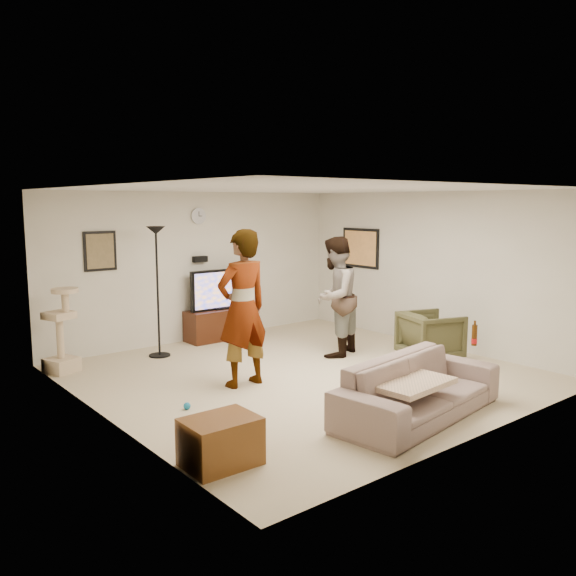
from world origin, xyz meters
TOP-DOWN VIEW (x-y plane):
  - floor at (0.00, 0.00)m, footprint 5.50×5.50m
  - ceiling at (0.00, 0.00)m, footprint 5.50×5.50m
  - wall_back at (0.00, 2.75)m, footprint 5.50×0.04m
  - wall_front at (0.00, -2.75)m, footprint 5.50×0.04m
  - wall_left at (-2.75, 0.00)m, footprint 0.04×5.50m
  - wall_right at (2.75, 0.00)m, footprint 0.04×5.50m
  - wall_clock at (0.00, 2.72)m, footprint 0.26×0.04m
  - wall_speaker at (0.00, 2.69)m, footprint 0.25×0.10m
  - picture_back at (-1.70, 2.73)m, footprint 0.42×0.03m
  - picture_right at (2.73, 1.60)m, footprint 0.03×0.78m
  - tv_stand at (0.29, 2.50)m, footprint 1.25×0.45m
  - console_box at (0.40, 2.11)m, footprint 0.40×0.30m
  - tv at (0.29, 2.50)m, footprint 1.15×0.08m
  - tv_screen at (0.29, 2.46)m, footprint 1.06×0.01m
  - floor_lamp at (-1.08, 2.12)m, footprint 0.32×0.32m
  - cat_tree at (-2.53, 2.19)m, footprint 0.48×0.48m
  - person_left at (-0.91, 0.12)m, footprint 0.74×0.50m
  - person_right at (1.03, 0.47)m, footprint 1.09×0.98m
  - sofa at (-0.08, -2.02)m, footprint 2.30×1.16m
  - throw_blanket at (-0.29, -2.02)m, footprint 0.96×0.78m
  - beer_bottle at (0.94, -2.02)m, footprint 0.06×0.06m
  - armchair at (1.97, -0.60)m, footprint 0.99×0.97m
  - side_table at (-2.40, -1.67)m, footprint 0.66×0.50m
  - toy_ball at (-1.93, -0.23)m, footprint 0.08×0.08m

SIDE VIEW (x-z plane):
  - floor at x=0.00m, z-range -0.02..0.00m
  - console_box at x=0.40m, z-range 0.00..0.07m
  - toy_ball at x=-1.93m, z-range 0.00..0.08m
  - side_table at x=-2.40m, z-range 0.00..0.43m
  - tv_stand at x=0.29m, z-range 0.00..0.52m
  - sofa at x=-0.08m, z-range 0.00..0.64m
  - armchair at x=1.97m, z-range 0.00..0.72m
  - throw_blanket at x=-0.29m, z-range 0.40..0.46m
  - cat_tree at x=-2.53m, z-range 0.00..1.18m
  - beer_bottle at x=0.94m, z-range 0.64..0.89m
  - tv at x=0.29m, z-range 0.52..1.20m
  - tv_screen at x=0.29m, z-range 0.56..1.16m
  - person_right at x=1.03m, z-range 0.00..1.82m
  - floor_lamp at x=-1.08m, z-range 0.00..1.97m
  - person_left at x=-0.91m, z-range 0.00..2.00m
  - wall_back at x=0.00m, z-range 0.00..2.50m
  - wall_front at x=0.00m, z-range 0.00..2.50m
  - wall_left at x=-2.75m, z-range 0.00..2.50m
  - wall_right at x=2.75m, z-range 0.00..2.50m
  - wall_speaker at x=0.00m, z-range 1.33..1.43m
  - picture_right at x=2.73m, z-range 1.19..1.81m
  - picture_back at x=-1.70m, z-range 1.34..1.86m
  - wall_clock at x=0.00m, z-range 1.97..2.23m
  - ceiling at x=0.00m, z-range 2.50..2.52m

